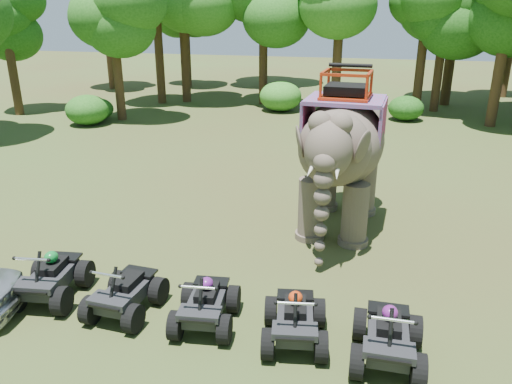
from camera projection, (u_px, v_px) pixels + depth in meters
ground at (244, 286)px, 11.62m from camera, size 110.00×110.00×0.00m
elephant at (342, 150)px, 14.07m from camera, size 2.75×5.61×4.59m
atv_0 at (49, 272)px, 10.93m from camera, size 1.51×1.92×1.31m
atv_1 at (125, 287)px, 10.41m from camera, size 1.31×1.74×1.24m
atv_2 at (205, 298)px, 10.02m from camera, size 1.39×1.77×1.22m
atv_3 at (295, 314)px, 9.51m from camera, size 1.47×1.84×1.23m
atv_4 at (389, 330)px, 8.97m from camera, size 1.30×1.76×1.30m
tree_0 at (338, 38)px, 29.29m from camera, size 6.04×6.04×8.62m
tree_1 at (423, 42)px, 29.59m from camera, size 5.72×5.72×8.17m
tree_2 at (503, 47)px, 25.56m from camera, size 5.81×5.81×8.30m
tree_23 at (10, 56)px, 28.69m from camera, size 4.76×4.76×6.80m
tree_24 at (117, 59)px, 27.44m from camera, size 4.68×4.68×6.68m
tree_25 at (184, 29)px, 32.32m from camera, size 6.53×6.53×9.33m
tree_26 at (263, 39)px, 31.76m from camera, size 5.77×5.77×8.25m
tree_28 at (264, 16)px, 38.42m from camera, size 7.52×7.52×10.74m
tree_29 at (441, 49)px, 29.57m from camera, size 5.18×5.18×7.40m
tree_30 at (456, 18)px, 30.97m from camera, size 7.55×7.55×10.79m
tree_31 at (187, 40)px, 38.85m from camera, size 5.02×5.02×7.18m
tree_33 at (158, 38)px, 31.99m from camera, size 5.86×5.86×8.37m
tree_34 at (108, 39)px, 37.84m from camera, size 5.20×5.20×7.43m
tree_37 at (511, 45)px, 34.36m from camera, size 4.97×4.97×7.10m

